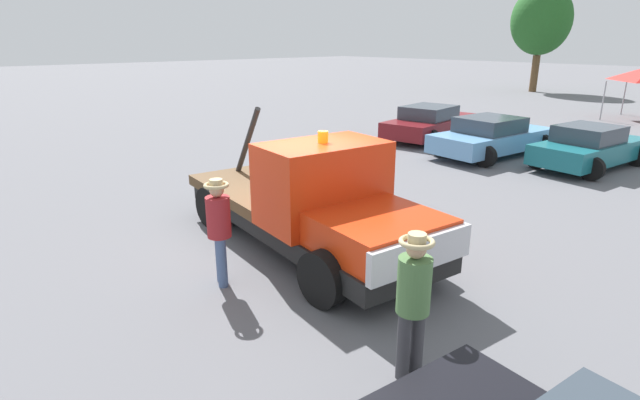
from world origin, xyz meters
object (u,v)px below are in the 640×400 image
tow_truck (314,205)px  parked_car_teal (589,147)px  person_near_truck (413,294)px  tree_center (541,20)px  parked_car_maroon (430,123)px  person_at_hood (219,224)px  parked_car_skyblue (492,137)px

tow_truck → parked_car_teal: size_ratio=1.46×
person_near_truck → tree_center: bearing=-56.8°
parked_car_teal → parked_car_maroon: bearing=93.8°
person_near_truck → person_at_hood: bearing=16.2°
person_at_hood → parked_car_maroon: person_at_hood is taller
person_near_truck → parked_car_teal: size_ratio=0.42×
parked_car_maroon → person_near_truck: bearing=-152.6°
tow_truck → parked_car_teal: 10.68m
parked_car_maroon → tree_center: 22.83m
person_at_hood → parked_car_maroon: 13.93m
tow_truck → person_near_truck: (3.50, -1.55, 0.15)m
parked_car_skyblue → parked_car_teal: same height
parked_car_maroon → parked_car_teal: (6.16, -0.26, -0.00)m
tow_truck → person_at_hood: tow_truck is taller
parked_car_skyblue → tow_truck: bearing=-162.8°
person_at_hood → tree_center: (-11.46, 34.40, 4.09)m
parked_car_teal → person_near_truck: bearing=-161.5°
parked_car_maroon → parked_car_teal: 6.17m
tow_truck → tree_center: (-11.50, 32.42, 4.22)m
person_near_truck → tree_center: size_ratio=0.24×
tow_truck → parked_car_skyblue: tow_truck is taller
parked_car_teal → tree_center: tree_center is taller
parked_car_maroon → tree_center: bearing=8.1°
person_near_truck → parked_car_maroon: 15.27m
parked_car_maroon → tree_center: size_ratio=0.65×
person_at_hood → parked_car_teal: (0.87, 12.62, -0.41)m
tow_truck → person_near_truck: bearing=-17.0°
tow_truck → parked_car_skyblue: bearing=108.8°
parked_car_maroon → parked_car_teal: size_ratio=1.14×
tree_center → parked_car_maroon: bearing=-74.0°
person_at_hood → parked_car_skyblue: bearing=34.2°
parked_car_skyblue → parked_car_teal: 3.01m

